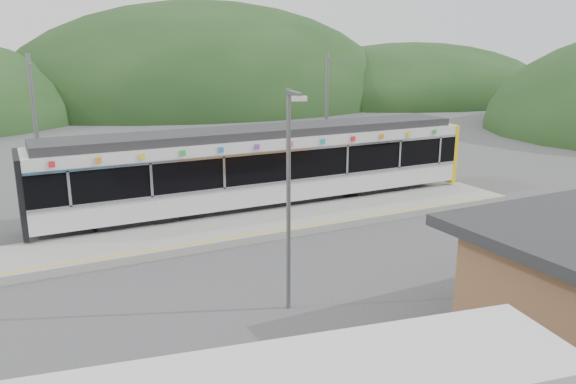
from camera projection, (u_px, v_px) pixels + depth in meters
name	position (u px, v px, depth m)	size (l,w,h in m)	color
ground	(279.00, 258.00, 19.86)	(120.00, 120.00, 0.00)	#4C4C4F
hills	(346.00, 201.00, 27.14)	(146.00, 149.00, 26.00)	#1E3D19
platform	(243.00, 228.00, 22.67)	(26.00, 3.20, 0.30)	#9E9E99
yellow_line	(256.00, 233.00, 21.51)	(26.00, 0.10, 0.01)	yellow
train	(265.00, 164.00, 25.49)	(20.44, 3.01, 3.74)	black
catenary_mast_west	(37.00, 136.00, 23.26)	(0.18, 1.80, 7.00)	slate
catenary_mast_east	(327.00, 118.00, 29.41)	(0.18, 1.80, 7.00)	slate
lamp_post	(291.00, 183.00, 15.01)	(0.38, 1.11, 6.19)	slate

